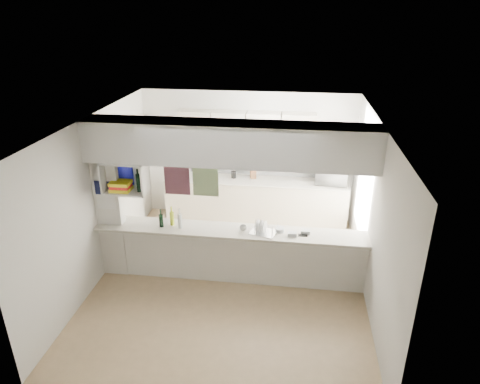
% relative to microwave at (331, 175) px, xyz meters
% --- Properties ---
extents(floor, '(4.80, 4.80, 0.00)m').
position_rel_microwave_xyz_m(floor, '(-1.65, -2.12, -1.09)').
color(floor, '#9B805A').
rests_on(floor, ground).
extents(ceiling, '(4.80, 4.80, 0.00)m').
position_rel_microwave_xyz_m(ceiling, '(-1.65, -2.12, 1.51)').
color(ceiling, white).
rests_on(ceiling, wall_back).
extents(wall_back, '(4.20, 0.00, 4.20)m').
position_rel_microwave_xyz_m(wall_back, '(-1.65, 0.28, 0.21)').
color(wall_back, silver).
rests_on(wall_back, floor).
extents(wall_left, '(0.00, 4.80, 4.80)m').
position_rel_microwave_xyz_m(wall_left, '(-3.75, -2.12, 0.21)').
color(wall_left, silver).
rests_on(wall_left, floor).
extents(wall_right, '(0.00, 4.80, 4.80)m').
position_rel_microwave_xyz_m(wall_right, '(0.45, -2.12, 0.21)').
color(wall_right, silver).
rests_on(wall_right, floor).
extents(servery_partition, '(4.20, 0.50, 2.60)m').
position_rel_microwave_xyz_m(servery_partition, '(-1.82, -2.12, 0.57)').
color(servery_partition, silver).
rests_on(servery_partition, floor).
extents(cubby_shelf, '(0.65, 0.35, 0.50)m').
position_rel_microwave_xyz_m(cubby_shelf, '(-3.22, -2.18, 0.62)').
color(cubby_shelf, white).
rests_on(cubby_shelf, bulkhead).
extents(kitchen_run, '(3.60, 0.63, 2.24)m').
position_rel_microwave_xyz_m(kitchen_run, '(-1.49, 0.02, -0.26)').
color(kitchen_run, beige).
rests_on(kitchen_run, floor).
extents(microwave, '(0.62, 0.44, 0.33)m').
position_rel_microwave_xyz_m(microwave, '(0.00, 0.00, 0.00)').
color(microwave, white).
rests_on(microwave, bench_top).
extents(bowl, '(0.26, 0.26, 0.06)m').
position_rel_microwave_xyz_m(bowl, '(0.04, -0.03, 0.20)').
color(bowl, '#0E119C').
rests_on(bowl, microwave).
extents(dish_rack, '(0.45, 0.38, 0.21)m').
position_rel_microwave_xyz_m(dish_rack, '(-1.13, -2.14, -0.08)').
color(dish_rack, silver).
rests_on(dish_rack, breakfast_bar).
extents(cup, '(0.12, 0.12, 0.09)m').
position_rel_microwave_xyz_m(cup, '(-1.44, -2.14, -0.11)').
color(cup, white).
rests_on(cup, dish_rack).
extents(wine_bottles, '(0.37, 0.15, 0.33)m').
position_rel_microwave_xyz_m(wine_bottles, '(-2.56, -2.13, -0.05)').
color(wine_bottles, black).
rests_on(wine_bottles, breakfast_bar).
extents(plastic_tubs, '(0.52, 0.22, 0.07)m').
position_rel_microwave_xyz_m(plastic_tubs, '(-0.72, -2.11, -0.14)').
color(plastic_tubs, silver).
rests_on(plastic_tubs, breakfast_bar).
extents(utensil_jar, '(0.10, 0.10, 0.14)m').
position_rel_microwave_xyz_m(utensil_jar, '(-1.91, 0.03, -0.10)').
color(utensil_jar, black).
rests_on(utensil_jar, bench_top).
extents(knife_block, '(0.13, 0.12, 0.22)m').
position_rel_microwave_xyz_m(knife_block, '(-1.52, 0.06, -0.05)').
color(knife_block, '#4C2F1A').
rests_on(knife_block, bench_top).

